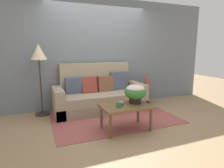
{
  "coord_description": "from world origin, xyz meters",
  "views": [
    {
      "loc": [
        -1.52,
        -3.57,
        1.47
      ],
      "look_at": [
        -0.06,
        0.02,
        0.75
      ],
      "focal_mm": 30.89,
      "sensor_mm": 36.0,
      "label": 1
    }
  ],
  "objects_px": {
    "side_table": "(146,90)",
    "floor_lamp": "(39,58)",
    "potted_plant": "(135,92)",
    "coffee_mug": "(119,104)",
    "snack_bowl": "(120,103)",
    "table_vase": "(147,80)",
    "couch": "(99,96)",
    "coffee_table": "(126,108)"
  },
  "relations": [
    {
      "from": "floor_lamp",
      "to": "table_vase",
      "type": "distance_m",
      "value": 2.73
    },
    {
      "from": "potted_plant",
      "to": "side_table",
      "type": "bearing_deg",
      "value": 51.06
    },
    {
      "from": "table_vase",
      "to": "couch",
      "type": "bearing_deg",
      "value": -176.96
    },
    {
      "from": "floor_lamp",
      "to": "coffee_mug",
      "type": "distance_m",
      "value": 2.06
    },
    {
      "from": "table_vase",
      "to": "potted_plant",
      "type": "bearing_deg",
      "value": -129.35
    },
    {
      "from": "coffee_mug",
      "to": "coffee_table",
      "type": "bearing_deg",
      "value": 17.38
    },
    {
      "from": "side_table",
      "to": "potted_plant",
      "type": "distance_m",
      "value": 1.7
    },
    {
      "from": "table_vase",
      "to": "side_table",
      "type": "bearing_deg",
      "value": 87.56
    },
    {
      "from": "side_table",
      "to": "coffee_mug",
      "type": "height_order",
      "value": "coffee_mug"
    },
    {
      "from": "coffee_table",
      "to": "snack_bowl",
      "type": "height_order",
      "value": "snack_bowl"
    },
    {
      "from": "snack_bowl",
      "to": "table_vase",
      "type": "relative_size",
      "value": 0.47
    },
    {
      "from": "coffee_table",
      "to": "coffee_mug",
      "type": "bearing_deg",
      "value": -162.62
    },
    {
      "from": "floor_lamp",
      "to": "table_vase",
      "type": "xyz_separation_m",
      "value": [
        2.65,
        -0.08,
        -0.63
      ]
    },
    {
      "from": "couch",
      "to": "snack_bowl",
      "type": "distance_m",
      "value": 1.22
    },
    {
      "from": "floor_lamp",
      "to": "couch",
      "type": "bearing_deg",
      "value": -6.5
    },
    {
      "from": "couch",
      "to": "potted_plant",
      "type": "distance_m",
      "value": 1.29
    },
    {
      "from": "coffee_table",
      "to": "potted_plant",
      "type": "distance_m",
      "value": 0.36
    },
    {
      "from": "coffee_table",
      "to": "floor_lamp",
      "type": "bearing_deg",
      "value": 133.61
    },
    {
      "from": "couch",
      "to": "table_vase",
      "type": "distance_m",
      "value": 1.39
    },
    {
      "from": "couch",
      "to": "floor_lamp",
      "type": "height_order",
      "value": "floor_lamp"
    },
    {
      "from": "coffee_table",
      "to": "table_vase",
      "type": "xyz_separation_m",
      "value": [
        1.28,
        1.36,
        0.23
      ]
    },
    {
      "from": "potted_plant",
      "to": "table_vase",
      "type": "xyz_separation_m",
      "value": [
        1.05,
        1.28,
        -0.03
      ]
    },
    {
      "from": "potted_plant",
      "to": "snack_bowl",
      "type": "height_order",
      "value": "potted_plant"
    },
    {
      "from": "side_table",
      "to": "coffee_mug",
      "type": "relative_size",
      "value": 3.99
    },
    {
      "from": "potted_plant",
      "to": "coffee_mug",
      "type": "bearing_deg",
      "value": -161.84
    },
    {
      "from": "coffee_table",
      "to": "side_table",
      "type": "relative_size",
      "value": 1.65
    },
    {
      "from": "snack_bowl",
      "to": "coffee_table",
      "type": "bearing_deg",
      "value": -43.22
    },
    {
      "from": "couch",
      "to": "coffee_table",
      "type": "relative_size",
      "value": 2.4
    },
    {
      "from": "couch",
      "to": "snack_bowl",
      "type": "height_order",
      "value": "couch"
    },
    {
      "from": "side_table",
      "to": "snack_bowl",
      "type": "relative_size",
      "value": 4.52
    },
    {
      "from": "couch",
      "to": "table_vase",
      "type": "height_order",
      "value": "couch"
    },
    {
      "from": "side_table",
      "to": "snack_bowl",
      "type": "distance_m",
      "value": 1.89
    },
    {
      "from": "coffee_table",
      "to": "side_table",
      "type": "distance_m",
      "value": 1.89
    },
    {
      "from": "coffee_mug",
      "to": "table_vase",
      "type": "bearing_deg",
      "value": 44.39
    },
    {
      "from": "floor_lamp",
      "to": "snack_bowl",
      "type": "distance_m",
      "value": 2.03
    },
    {
      "from": "side_table",
      "to": "floor_lamp",
      "type": "height_order",
      "value": "floor_lamp"
    },
    {
      "from": "coffee_table",
      "to": "snack_bowl",
      "type": "relative_size",
      "value": 7.47
    },
    {
      "from": "snack_bowl",
      "to": "coffee_mug",
      "type": "bearing_deg",
      "value": -121.74
    },
    {
      "from": "couch",
      "to": "coffee_mug",
      "type": "bearing_deg",
      "value": -93.75
    },
    {
      "from": "couch",
      "to": "side_table",
      "type": "xyz_separation_m",
      "value": [
        1.35,
        0.09,
        0.03
      ]
    },
    {
      "from": "coffee_table",
      "to": "floor_lamp",
      "type": "height_order",
      "value": "floor_lamp"
    },
    {
      "from": "couch",
      "to": "side_table",
      "type": "height_order",
      "value": "couch"
    }
  ]
}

